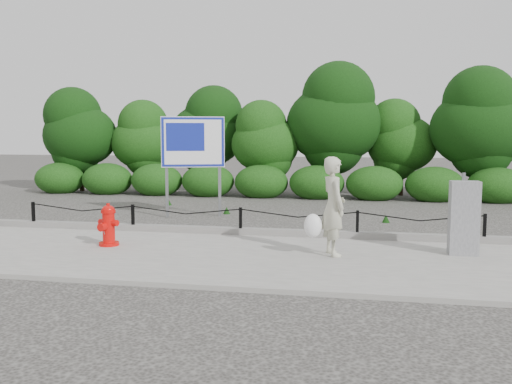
{
  "coord_description": "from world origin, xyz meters",
  "views": [
    {
      "loc": [
        2.58,
        -11.35,
        2.24
      ],
      "look_at": [
        0.3,
        0.2,
        1.0
      ],
      "focal_mm": 38.0,
      "sensor_mm": 36.0,
      "label": 1
    }
  ],
  "objects": [
    {
      "name": "ground",
      "position": [
        0.0,
        0.0,
        0.0
      ],
      "size": [
        90.0,
        90.0,
        0.0
      ],
      "primitive_type": "plane",
      "color": "#2D2B28",
      "rests_on": "ground"
    },
    {
      "name": "sidewalk",
      "position": [
        0.0,
        -2.0,
        0.04
      ],
      "size": [
        14.0,
        4.0,
        0.08
      ],
      "primitive_type": "cube",
      "color": "gray",
      "rests_on": "ground"
    },
    {
      "name": "curb",
      "position": [
        0.0,
        0.05,
        0.15
      ],
      "size": [
        14.0,
        0.22,
        0.14
      ],
      "primitive_type": "cube",
      "color": "slate",
      "rests_on": "sidewalk"
    },
    {
      "name": "chain_barrier",
      "position": [
        0.0,
        0.0,
        0.46
      ],
      "size": [
        10.06,
        0.06,
        0.6
      ],
      "color": "black",
      "rests_on": "sidewalk"
    },
    {
      "name": "treeline",
      "position": [
        0.45,
        8.93,
        2.46
      ],
      "size": [
        20.12,
        3.53,
        4.8
      ],
      "color": "black",
      "rests_on": "ground"
    },
    {
      "name": "fire_hydrant",
      "position": [
        -2.29,
        -1.64,
        0.48
      ],
      "size": [
        0.48,
        0.49,
        0.84
      ],
      "rotation": [
        0.0,
        0.0,
        -0.26
      ],
      "color": "red",
      "rests_on": "sidewalk"
    },
    {
      "name": "pedestrian",
      "position": [
        2.06,
        -1.65,
        0.95
      ],
      "size": [
        0.83,
        0.77,
        1.78
      ],
      "rotation": [
        0.0,
        0.0,
        1.98
      ],
      "color": "#B8B79E",
      "rests_on": "sidewalk"
    },
    {
      "name": "utility_cabinet",
      "position": [
        4.4,
        -1.15,
        0.75
      ],
      "size": [
        0.52,
        0.37,
        1.48
      ],
      "rotation": [
        0.0,
        0.0,
        0.03
      ],
      "color": "#97979A",
      "rests_on": "sidewalk"
    },
    {
      "name": "advertising_sign",
      "position": [
        -1.95,
        2.76,
        1.93
      ],
      "size": [
        1.64,
        0.65,
        2.74
      ],
      "rotation": [
        0.0,
        0.0,
        0.33
      ],
      "color": "slate",
      "rests_on": "ground"
    }
  ]
}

